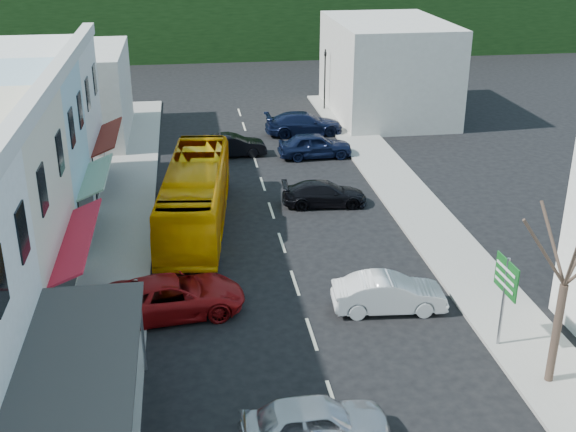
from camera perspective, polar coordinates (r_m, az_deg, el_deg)
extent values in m
plane|color=black|center=(26.84, 1.87, -9.30)|extent=(120.00, 120.00, 0.00)
cube|color=gray|center=(35.49, -13.03, -1.35)|extent=(3.00, 52.00, 0.15)
cube|color=gray|center=(37.19, 10.60, 0.01)|extent=(3.00, 52.00, 0.15)
cube|color=#5E1A12|center=(20.70, -19.15, -11.50)|extent=(1.30, 7.65, 0.08)
cube|color=#B4182B|center=(28.05, -16.32, -1.73)|extent=(1.30, 6.80, 0.08)
cube|color=#A6C7D2|center=(34.95, -21.80, 4.10)|extent=(7.00, 6.00, 8.00)
cube|color=#195926|center=(34.50, -14.95, 3.08)|extent=(1.30, 5.10, 0.08)
cube|color=silver|center=(41.04, -19.93, 7.00)|extent=(7.00, 7.00, 8.00)
cube|color=#5E1A12|center=(40.65, -14.07, 6.16)|extent=(1.30, 5.95, 0.08)
cube|color=#B7B2A8|center=(51.22, -17.15, 9.17)|extent=(8.00, 10.00, 6.00)
cube|color=#B7B2A8|center=(55.54, 7.83, 11.50)|extent=(8.00, 12.00, 7.00)
imported|color=#F4A202|center=(35.32, -7.32, 1.56)|extent=(3.79, 11.81, 3.10)
imported|color=#B9BABF|center=(21.63, 2.14, -16.09)|extent=(4.46, 1.96, 1.40)
imported|color=silver|center=(28.25, 7.98, -6.12)|extent=(4.52, 2.13, 1.40)
imported|color=maroon|center=(28.07, -9.07, -6.40)|extent=(4.79, 2.43, 1.40)
imported|color=black|center=(37.90, 2.89, 1.86)|extent=(4.62, 2.16, 1.40)
imported|color=black|center=(45.47, 2.15, 5.50)|extent=(4.44, 1.90, 1.40)
imported|color=black|center=(45.81, -4.45, 5.58)|extent=(4.50, 2.05, 1.40)
imported|color=black|center=(50.33, 1.26, 7.24)|extent=(4.54, 1.94, 1.40)
imported|color=black|center=(26.55, -14.74, -8.00)|extent=(0.51, 0.67, 1.70)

